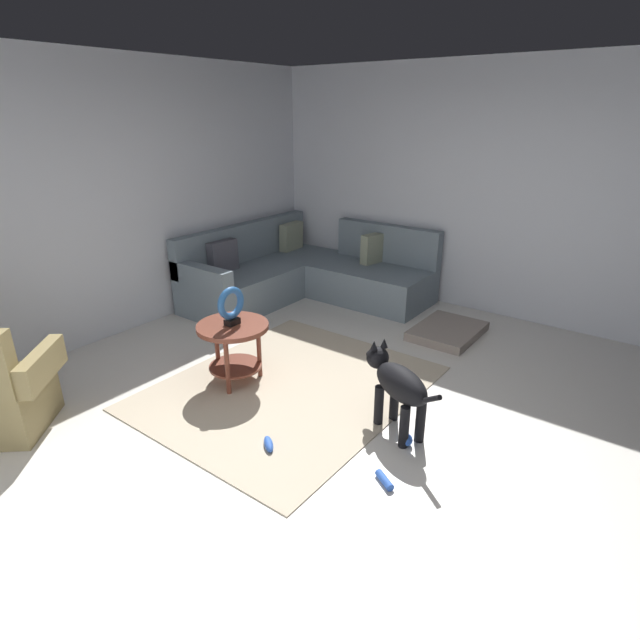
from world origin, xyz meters
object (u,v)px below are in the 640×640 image
at_px(dog_toy_rope, 384,480).
at_px(dog_toy_bone, 269,444).
at_px(torus_sculpture, 231,305).
at_px(dog, 397,384).
at_px(side_table, 233,338).
at_px(dog_bed_mat, 447,331).
at_px(dog_toy_ball, 406,440).
at_px(sectional_couch, 304,275).

bearing_deg(dog_toy_rope, dog_toy_bone, 101.38).
distance_m(torus_sculpture, dog, 1.50).
relative_size(side_table, torus_sculpture, 1.84).
bearing_deg(torus_sculpture, dog_toy_rope, -102.04).
relative_size(dog_bed_mat, dog_toy_bone, 4.44).
bearing_deg(dog_toy_rope, side_table, 77.96).
relative_size(dog_bed_mat, dog_toy_ball, 8.83).
distance_m(sectional_couch, dog, 2.96).
height_order(dog, dog_toy_ball, dog).
bearing_deg(side_table, dog_toy_bone, -121.62).
height_order(dog_toy_rope, dog_toy_bone, dog_toy_bone).
bearing_deg(dog_bed_mat, side_table, 152.34).
relative_size(sectional_couch, dog, 2.85).
relative_size(dog_bed_mat, dog, 1.01).
bearing_deg(dog, torus_sculpture, 123.03).
relative_size(side_table, dog_toy_bone, 3.33).
distance_m(side_table, dog, 1.46).
distance_m(dog_toy_rope, dog_toy_bone, 0.85).
xyz_separation_m(dog_bed_mat, dog, (-1.82, -0.39, 0.33)).
bearing_deg(sectional_couch, side_table, -156.74).
height_order(side_table, torus_sculpture, torus_sculpture).
height_order(sectional_couch, dog, sectional_couch).
height_order(sectional_couch, side_table, sectional_couch).
xyz_separation_m(dog, dog_toy_ball, (-0.13, -0.16, -0.33)).
bearing_deg(side_table, dog_toy_ball, -87.39).
xyz_separation_m(torus_sculpture, dog_toy_bone, (-0.53, -0.86, -0.68)).
relative_size(sectional_couch, dog_bed_mat, 2.81).
distance_m(sectional_couch, side_table, 2.22).
xyz_separation_m(sectional_couch, torus_sculpture, (-2.03, -0.87, 0.42)).
relative_size(sectional_couch, torus_sculpture, 6.90).
bearing_deg(dog_toy_bone, torus_sculpture, 58.38).
height_order(sectional_couch, dog_toy_rope, sectional_couch).
relative_size(dog, dog_toy_bone, 4.38).
bearing_deg(dog_toy_rope, dog_bed_mat, 14.81).
xyz_separation_m(torus_sculpture, dog_bed_mat, (2.02, -1.06, -0.67)).
bearing_deg(side_table, dog_toy_rope, -102.04).
bearing_deg(side_table, dog_bed_mat, -27.66).
distance_m(dog, dog_toy_rope, 0.70).
bearing_deg(dog_toy_bone, dog_bed_mat, -4.54).
xyz_separation_m(dog_bed_mat, dog_toy_rope, (-2.38, -0.63, -0.02)).
bearing_deg(dog_bed_mat, dog_toy_bone, 175.46).
height_order(torus_sculpture, dog_toy_bone, torus_sculpture).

